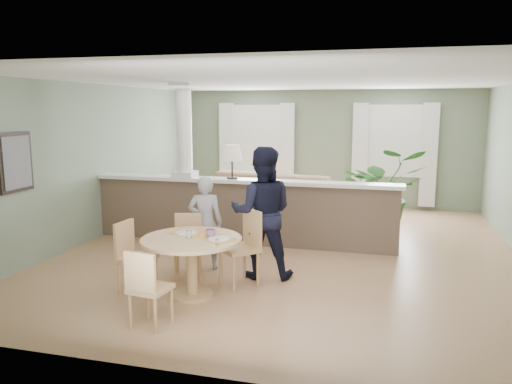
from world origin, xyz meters
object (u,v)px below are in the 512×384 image
(sofa, at_px, (261,199))
(chair_far_man, at_px, (244,243))
(child_person, at_px, (205,223))
(houseplant, at_px, (382,192))
(chair_side, at_px, (132,253))
(chair_far_boy, at_px, (188,242))
(chair_near, at_px, (147,285))
(man_person, at_px, (262,213))
(dining_table, at_px, (192,250))

(sofa, height_order, chair_far_man, chair_far_man)
(child_person, bearing_deg, chair_far_man, 136.01)
(houseplant, height_order, chair_side, houseplant)
(chair_far_boy, height_order, chair_far_man, chair_far_man)
(chair_near, relative_size, man_person, 0.47)
(houseplant, height_order, chair_far_boy, houseplant)
(chair_near, height_order, child_person, child_person)
(sofa, height_order, chair_far_boy, sofa)
(chair_far_boy, distance_m, chair_far_man, 0.85)
(chair_far_boy, bearing_deg, child_person, 50.15)
(chair_far_man, bearing_deg, child_person, -168.94)
(chair_near, bearing_deg, chair_far_boy, -74.35)
(dining_table, height_order, chair_far_boy, chair_far_boy)
(dining_table, xyz_separation_m, chair_far_man, (0.48, 0.61, -0.05))
(houseplant, distance_m, child_person, 3.47)
(chair_far_man, distance_m, chair_near, 1.68)
(dining_table, distance_m, chair_far_boy, 0.82)
(houseplant, relative_size, chair_side, 1.81)
(sofa, height_order, man_person, man_person)
(chair_near, height_order, chair_side, chair_side)
(houseplant, bearing_deg, chair_far_boy, -131.94)
(dining_table, height_order, chair_far_man, chair_far_man)
(dining_table, height_order, man_person, man_person)
(chair_far_boy, bearing_deg, chair_far_man, -26.61)
(houseplant, distance_m, chair_near, 5.08)
(houseplant, xyz_separation_m, chair_side, (-2.98, -3.56, -0.31))
(houseplant, bearing_deg, sofa, 166.55)
(sofa, relative_size, chair_far_boy, 3.82)
(sofa, relative_size, man_person, 1.82)
(dining_table, relative_size, man_person, 0.68)
(child_person, bearing_deg, dining_table, 90.91)
(man_person, bearing_deg, chair_near, 57.70)
(dining_table, bearing_deg, houseplant, 58.52)
(dining_table, relative_size, chair_far_man, 1.24)
(man_person, bearing_deg, child_person, -18.83)
(sofa, distance_m, chair_side, 4.18)
(chair_far_man, relative_size, child_person, 0.73)
(chair_far_man, xyz_separation_m, man_person, (0.16, 0.33, 0.35))
(dining_table, relative_size, chair_side, 1.37)
(dining_table, bearing_deg, chair_far_boy, 116.30)
(chair_side, distance_m, child_person, 1.23)
(child_person, bearing_deg, man_person, 160.31)
(sofa, xyz_separation_m, dining_table, (0.18, -4.12, 0.11))
(dining_table, bearing_deg, chair_side, -179.52)
(sofa, relative_size, houseplant, 2.02)
(chair_far_boy, bearing_deg, man_person, -6.73)
(chair_far_man, bearing_deg, sofa, 144.44)
(chair_far_boy, height_order, man_person, man_person)
(chair_side, bearing_deg, child_person, -22.04)
(dining_table, xyz_separation_m, man_person, (0.64, 0.94, 0.31))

